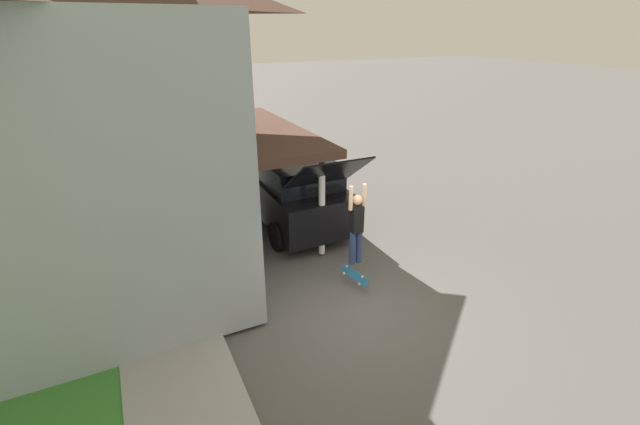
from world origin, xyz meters
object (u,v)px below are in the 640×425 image
(lawn_tree_far, at_px, (51,58))
(skateboard, at_px, (354,275))
(suv_parked, at_px, (289,185))
(car_down_street, at_px, (183,120))
(skateboarder, at_px, (357,224))

(lawn_tree_far, relative_size, skateboard, 8.71)
(suv_parked, relative_size, skateboard, 7.58)
(car_down_street, xyz_separation_m, skateboard, (0.65, -17.50, -0.27))
(skateboarder, height_order, skateboard, skateboarder)
(lawn_tree_far, xyz_separation_m, skateboard, (5.76, -12.07, -3.98))
(suv_parked, height_order, car_down_street, suv_parked)
(skateboarder, bearing_deg, skateboard, -123.23)
(suv_parked, bearing_deg, skateboard, -91.56)
(lawn_tree_far, bearing_deg, suv_parked, -53.76)
(suv_parked, xyz_separation_m, car_down_street, (-0.76, 13.45, -0.48))
(lawn_tree_far, bearing_deg, skateboard, -64.47)
(lawn_tree_far, distance_m, car_down_street, 8.33)
(lawn_tree_far, xyz_separation_m, suv_parked, (5.87, -8.01, -3.22))
(suv_parked, bearing_deg, car_down_street, 93.25)
(car_down_street, distance_m, skateboarder, 17.39)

